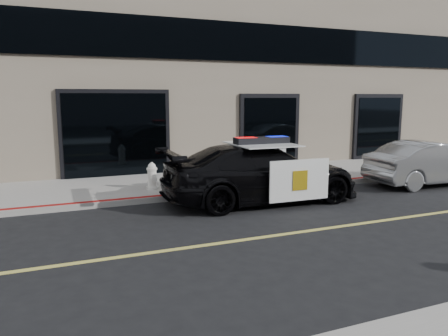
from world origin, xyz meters
name	(u,v)px	position (x,y,z in m)	size (l,w,h in m)	color
ground	(235,241)	(0.00, 0.00, 0.00)	(120.00, 120.00, 0.00)	black
sidewalk_n	(162,185)	(0.00, 5.25, 0.07)	(60.00, 3.50, 0.15)	gray
building_n	(123,8)	(0.00, 10.50, 6.00)	(60.00, 7.00, 12.00)	#756856
police_car	(261,173)	(1.89, 2.57, 0.74)	(2.49, 5.19, 1.66)	black
silver_sedan	(431,163)	(7.61, 2.49, 0.67)	(4.10, 1.59, 1.33)	gray
fire_hydrant	(152,177)	(-0.47, 4.46, 0.50)	(0.33, 0.46, 0.74)	white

